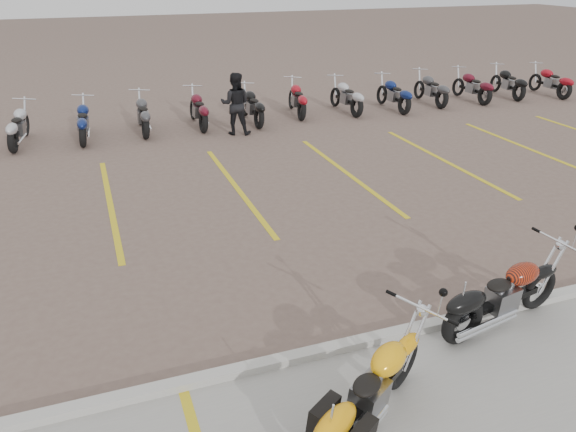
# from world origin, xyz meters

# --- Properties ---
(ground) EXTENTS (100.00, 100.00, 0.00)m
(ground) POSITION_xyz_m (0.00, 0.00, 0.00)
(ground) COLOR #6E594E
(ground) RESTS_ON ground
(curb) EXTENTS (60.00, 0.18, 0.12)m
(curb) POSITION_xyz_m (0.00, -2.00, 0.06)
(curb) COLOR #ADAAA3
(curb) RESTS_ON ground
(parking_stripes) EXTENTS (38.00, 5.50, 0.01)m
(parking_stripes) POSITION_xyz_m (0.00, 4.00, 0.00)
(parking_stripes) COLOR gold
(parking_stripes) RESTS_ON ground
(yellow_cruiser) EXTENTS (1.89, 1.28, 0.89)m
(yellow_cruiser) POSITION_xyz_m (-0.60, -3.27, 0.44)
(yellow_cruiser) COLOR black
(yellow_cruiser) RESTS_ON ground
(flame_cruiser) EXTENTS (2.16, 0.54, 0.89)m
(flame_cruiser) POSITION_xyz_m (1.95, -2.23, 0.44)
(flame_cruiser) COLOR black
(flame_cruiser) RESTS_ON ground
(person_b) EXTENTS (1.04, 0.93, 1.76)m
(person_b) POSITION_xyz_m (1.13, 8.15, 0.88)
(person_b) COLOR black
(person_b) RESTS_ON ground
(bg_bike_row) EXTENTS (22.21, 2.03, 1.10)m
(bg_bike_row) POSITION_xyz_m (2.72, 9.35, 0.55)
(bg_bike_row) COLOR black
(bg_bike_row) RESTS_ON ground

